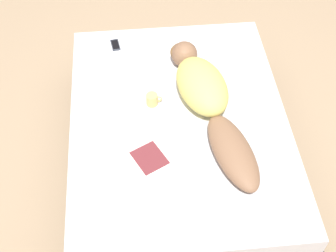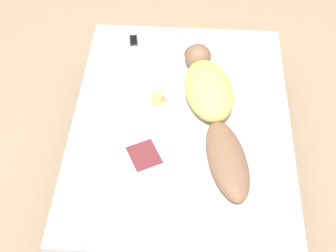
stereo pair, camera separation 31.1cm
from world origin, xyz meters
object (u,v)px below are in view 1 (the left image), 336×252
object	(u,v)px
person	(207,97)
coffee_mug	(152,99)
open_magazine	(131,167)
cell_phone	(115,45)

from	to	relation	value
person	coffee_mug	world-z (taller)	person
open_magazine	cell_phone	distance (m)	1.18
cell_phone	person	bearing A→B (deg)	-57.88
open_magazine	cell_phone	bearing A→B (deg)	66.37
open_magazine	person	bearing A→B (deg)	13.20
open_magazine	cell_phone	world-z (taller)	same
open_magazine	coffee_mug	distance (m)	0.56
open_magazine	cell_phone	size ratio (longest dim) A/B	4.55
coffee_mug	cell_phone	world-z (taller)	coffee_mug
open_magazine	cell_phone	xyz separation A→B (m)	(-0.07, 1.18, 0.00)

